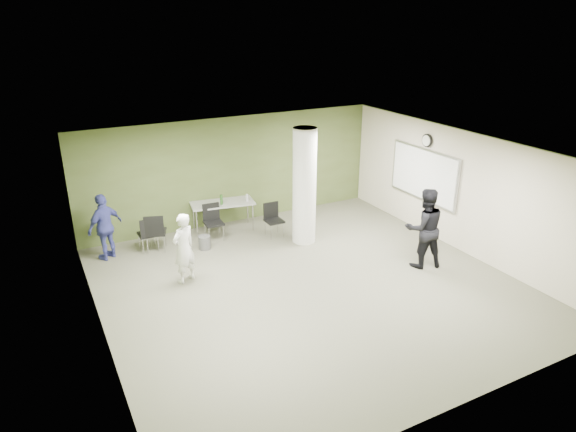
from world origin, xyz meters
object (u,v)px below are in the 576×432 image
folding_table (223,204)px  man_black (424,228)px  man_blue (105,227)px  woman_white (184,248)px  chair_back_left (148,232)px

folding_table → man_black: (3.13, -3.90, 0.19)m
folding_table → man_black: bearing=-41.9°
man_black → man_blue: 7.03m
folding_table → woman_white: 2.74m
folding_table → chair_back_left: (-2.00, -0.41, -0.21)m
chair_back_left → woman_white: bearing=99.7°
woman_white → man_blue: bearing=-81.9°
chair_back_left → man_blue: bearing=-7.1°
chair_back_left → man_blue: man_blue is taller
folding_table → woman_white: (-1.67, -2.17, 0.04)m
folding_table → woman_white: woman_white is taller
woman_white → man_black: (4.81, -1.73, 0.15)m
chair_back_left → folding_table: bearing=-169.1°
chair_back_left → man_black: (5.13, -3.49, 0.40)m
chair_back_left → woman_white: size_ratio=0.57×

